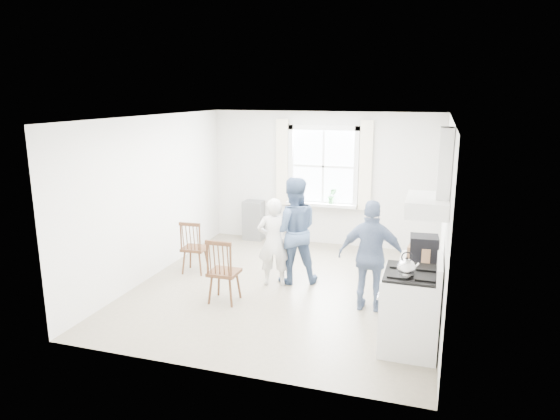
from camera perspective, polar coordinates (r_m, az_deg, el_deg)
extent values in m
cube|color=gray|center=(7.81, 0.72, -8.95)|extent=(4.62, 5.12, 0.02)
cube|color=silver|center=(9.81, 5.00, 3.58)|extent=(4.62, 0.04, 2.64)
cube|color=silver|center=(5.14, -7.40, -5.50)|extent=(4.62, 0.04, 2.64)
cube|color=silver|center=(8.34, -14.37, 1.49)|extent=(0.04, 5.12, 2.64)
cube|color=silver|center=(7.12, 18.53, -0.78)|extent=(0.04, 5.12, 2.64)
cube|color=white|center=(7.24, 0.78, 10.63)|extent=(4.62, 5.12, 0.02)
cube|color=white|center=(9.73, 4.98, 5.00)|extent=(1.20, 0.02, 1.40)
cube|color=silver|center=(9.63, 5.03, 9.36)|extent=(1.38, 0.09, 0.09)
cube|color=silver|center=(9.84, 4.86, 0.68)|extent=(1.38, 0.09, 0.09)
cube|color=silver|center=(9.86, 1.27, 5.15)|extent=(0.09, 0.09, 1.58)
cube|color=silver|center=(9.59, 8.72, 4.77)|extent=(0.09, 0.09, 1.58)
cube|color=silver|center=(9.77, 4.76, 0.67)|extent=(1.38, 0.24, 0.06)
cube|color=#F8EBCC|center=(9.89, 0.27, 5.47)|extent=(0.24, 0.05, 1.70)
cube|color=#F8EBCC|center=(9.54, 9.76, 4.99)|extent=(0.24, 0.05, 1.70)
cube|color=silver|center=(5.70, 16.50, 0.53)|extent=(0.45, 0.76, 0.18)
cube|color=silver|center=(5.62, 18.34, 5.10)|extent=(0.14, 0.30, 0.76)
cube|color=slate|center=(10.21, -3.03, -1.17)|extent=(0.40, 0.30, 0.80)
cube|color=silver|center=(6.10, 14.60, -11.19)|extent=(0.65, 0.76, 0.92)
cube|color=black|center=(5.93, 14.87, -7.00)|extent=(0.61, 0.72, 0.03)
cube|color=silver|center=(5.90, 17.80, -6.43)|extent=(0.06, 0.76, 0.20)
cylinder|color=silver|center=(6.03, 11.43, -8.85)|extent=(0.02, 0.61, 0.02)
sphere|color=silver|center=(5.74, 14.23, -6.40)|extent=(0.20, 0.20, 0.20)
cylinder|color=silver|center=(5.76, 14.19, -6.97)|extent=(0.18, 0.18, 0.04)
torus|color=black|center=(5.70, 14.30, -5.24)|extent=(0.13, 0.05, 0.13)
cube|color=silver|center=(6.75, 15.58, -8.91)|extent=(0.50, 0.55, 0.90)
cube|color=black|center=(6.53, 16.08, -4.77)|extent=(0.36, 0.33, 0.16)
cube|color=black|center=(6.48, 16.16, -3.49)|extent=(0.36, 0.33, 0.14)
cube|color=#976D49|center=(6.48, 15.64, -4.78)|extent=(0.30, 0.23, 0.18)
cube|color=#402414|center=(8.46, -9.72, -4.35)|extent=(0.41, 0.39, 0.05)
cube|color=#402414|center=(8.24, -10.24, -3.04)|extent=(0.37, 0.08, 0.49)
cylinder|color=#402414|center=(8.52, -9.67, -5.72)|extent=(0.03, 0.03, 0.39)
cube|color=#402414|center=(7.22, -6.40, -7.11)|extent=(0.41, 0.39, 0.05)
cube|color=#402414|center=(6.99, -7.03, -5.55)|extent=(0.39, 0.06, 0.53)
cylinder|color=#402414|center=(7.31, -6.35, -8.79)|extent=(0.04, 0.04, 0.42)
imported|color=silver|center=(7.70, -0.72, -3.69)|extent=(0.62, 0.62, 1.39)
imported|color=#43597D|center=(7.81, 1.50, -2.35)|extent=(1.06, 1.06, 1.68)
imported|color=navy|center=(6.92, 10.43, -5.21)|extent=(0.92, 0.92, 1.55)
imported|color=#347638|center=(9.67, 5.95, 1.61)|extent=(0.19, 0.19, 0.30)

